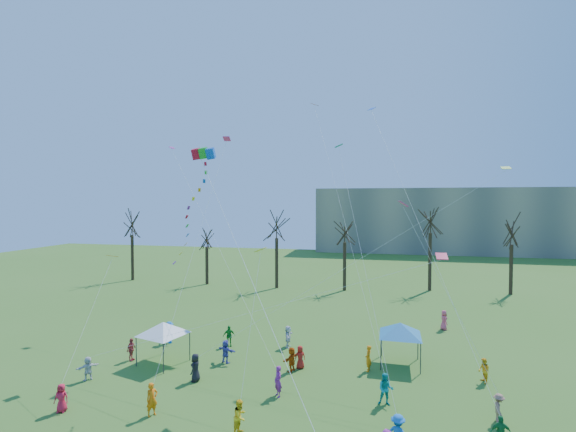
% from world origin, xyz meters
% --- Properties ---
extents(distant_building, '(60.00, 14.00, 15.00)m').
position_xyz_m(distant_building, '(22.00, 82.00, 7.50)').
color(distant_building, gray).
rests_on(distant_building, ground).
extents(bare_tree_row, '(69.19, 9.19, 12.05)m').
position_xyz_m(bare_tree_row, '(2.09, 36.27, 7.54)').
color(bare_tree_row, black).
rests_on(bare_tree_row, ground).
extents(big_box_kite, '(5.81, 6.04, 19.04)m').
position_xyz_m(big_box_kite, '(-5.66, 5.61, 11.00)').
color(big_box_kite, red).
rests_on(big_box_kite, ground).
extents(canopy_tent_white, '(3.93, 3.93, 3.06)m').
position_xyz_m(canopy_tent_white, '(-9.39, 8.06, 2.59)').
color(canopy_tent_white, '#3F3F44').
rests_on(canopy_tent_white, ground).
extents(canopy_tent_blue, '(4.10, 4.10, 3.07)m').
position_xyz_m(canopy_tent_blue, '(7.55, 11.53, 2.60)').
color(canopy_tent_blue, '#3F3F44').
rests_on(canopy_tent_blue, ground).
extents(festival_crowd, '(26.61, 21.89, 1.85)m').
position_xyz_m(festival_crowd, '(-0.09, 7.19, 0.86)').
color(festival_crowd, red).
rests_on(festival_crowd, ground).
extents(small_kites_aloft, '(30.33, 18.98, 31.47)m').
position_xyz_m(small_kites_aloft, '(0.82, 10.93, 12.71)').
color(small_kites_aloft, orange).
rests_on(small_kites_aloft, ground).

